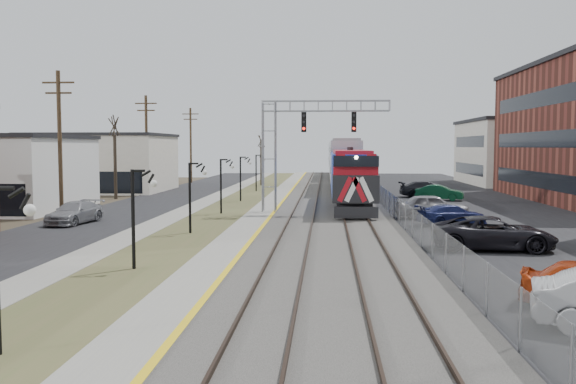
{
  "coord_description": "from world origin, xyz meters",
  "views": [
    {
      "loc": [
        3.61,
        -15.41,
        4.9
      ],
      "look_at": [
        1.67,
        15.19,
        2.6
      ],
      "focal_mm": 38.0,
      "sensor_mm": 36.0,
      "label": 1
    }
  ],
  "objects": [
    {
      "name": "car_lot_c",
      "position": [
        11.45,
        13.53,
        0.79
      ],
      "size": [
        5.85,
        2.97,
        1.58
      ],
      "primitive_type": "imported",
      "rotation": [
        0.0,
        0.0,
        1.51
      ],
      "color": "black",
      "rests_on": "ground"
    },
    {
      "name": "fence",
      "position": [
        8.2,
        35.0,
        0.8
      ],
      "size": [
        0.04,
        120.0,
        1.6
      ],
      "primitive_type": "cube",
      "color": "gray",
      "rests_on": "ground"
    },
    {
      "name": "car_lot_f",
      "position": [
        13.79,
        40.08,
        0.7
      ],
      "size": [
        4.47,
        2.59,
        1.39
      ],
      "primitive_type": "imported",
      "rotation": [
        0.0,
        0.0,
        1.29
      ],
      "color": "#0D4224",
      "rests_on": "ground"
    },
    {
      "name": "ground",
      "position": [
        0.0,
        0.0,
        0.0
      ],
      "size": [
        160.0,
        160.0,
        0.0
      ],
      "primitive_type": "plane",
      "color": "#473D2D",
      "rests_on": "ground"
    },
    {
      "name": "track_far",
      "position": [
        5.5,
        35.0,
        0.28
      ],
      "size": [
        1.58,
        120.0,
        0.15
      ],
      "color": "#2D2119",
      "rests_on": "ballast_bed"
    },
    {
      "name": "platform_edge",
      "position": [
        -0.12,
        35.0,
        0.24
      ],
      "size": [
        0.24,
        120.0,
        0.01
      ],
      "primitive_type": "cube",
      "color": "gold",
      "rests_on": "platform"
    },
    {
      "name": "sidewalk",
      "position": [
        -7.0,
        35.0,
        0.04
      ],
      "size": [
        2.0,
        120.0,
        0.08
      ],
      "primitive_type": "cube",
      "color": "gray",
      "rests_on": "ground"
    },
    {
      "name": "parking_lot",
      "position": [
        16.0,
        35.0,
        0.02
      ],
      "size": [
        16.0,
        120.0,
        0.04
      ],
      "primitive_type": "cube",
      "color": "black",
      "rests_on": "ground"
    },
    {
      "name": "ballast_bed",
      "position": [
        4.0,
        35.0,
        0.1
      ],
      "size": [
        8.0,
        120.0,
        0.2
      ],
      "primitive_type": "cube",
      "color": "#595651",
      "rests_on": "ground"
    },
    {
      "name": "utility_poles",
      "position": [
        -14.5,
        25.0,
        5.0
      ],
      "size": [
        0.28,
        80.28,
        10.0
      ],
      "color": "#4C3823",
      "rests_on": "ground"
    },
    {
      "name": "lampposts",
      "position": [
        -4.0,
        18.29,
        2.0
      ],
      "size": [
        0.14,
        62.14,
        4.0
      ],
      "color": "black",
      "rests_on": "ground"
    },
    {
      "name": "street_west",
      "position": [
        -11.5,
        35.0,
        0.02
      ],
      "size": [
        7.0,
        120.0,
        0.04
      ],
      "primitive_type": "cube",
      "color": "black",
      "rests_on": "ground"
    },
    {
      "name": "car_lot_d",
      "position": [
        11.35,
        22.53,
        0.64
      ],
      "size": [
        4.72,
        3.04,
        1.27
      ],
      "primitive_type": "imported",
      "rotation": [
        0.0,
        0.0,
        1.88
      ],
      "color": "#151C4C",
      "rests_on": "ground"
    },
    {
      "name": "bare_trees",
      "position": [
        -12.66,
        38.91,
        2.7
      ],
      "size": [
        12.3,
        42.3,
        5.95
      ],
      "color": "#382D23",
      "rests_on": "ground"
    },
    {
      "name": "signal_gantry",
      "position": [
        1.22,
        27.99,
        5.59
      ],
      "size": [
        9.0,
        1.07,
        8.15
      ],
      "color": "gray",
      "rests_on": "ground"
    },
    {
      "name": "grass_median",
      "position": [
        -4.0,
        35.0,
        0.03
      ],
      "size": [
        4.0,
        120.0,
        0.06
      ],
      "primitive_type": "cube",
      "color": "#484F2A",
      "rests_on": "ground"
    },
    {
      "name": "platform",
      "position": [
        -1.0,
        35.0,
        0.12
      ],
      "size": [
        2.0,
        120.0,
        0.24
      ],
      "primitive_type": "cube",
      "color": "gray",
      "rests_on": "ground"
    },
    {
      "name": "car_lot_g",
      "position": [
        13.24,
        43.44,
        0.76
      ],
      "size": [
        5.37,
        2.46,
        1.52
      ],
      "primitive_type": "imported",
      "rotation": [
        0.0,
        0.0,
        1.63
      ],
      "color": "black",
      "rests_on": "ground"
    },
    {
      "name": "car_street_b",
      "position": [
        -12.26,
        21.86,
        0.69
      ],
      "size": [
        2.6,
        4.99,
        1.38
      ],
      "primitive_type": "imported",
      "rotation": [
        0.0,
        0.0,
        -0.14
      ],
      "color": "gray",
      "rests_on": "ground"
    },
    {
      "name": "train",
      "position": [
        5.5,
        67.81,
        2.92
      ],
      "size": [
        3.0,
        85.85,
        5.33
      ],
      "color": "#1638B4",
      "rests_on": "ground"
    },
    {
      "name": "car_lot_e",
      "position": [
        10.75,
        25.94,
        0.83
      ],
      "size": [
        4.91,
        2.07,
        1.66
      ],
      "primitive_type": "imported",
      "rotation": [
        0.0,
        0.0,
        1.6
      ],
      "color": "gray",
      "rests_on": "ground"
    },
    {
      "name": "track_near",
      "position": [
        2.0,
        35.0,
        0.28
      ],
      "size": [
        1.58,
        120.0,
        0.15
      ],
      "color": "#2D2119",
      "rests_on": "ballast_bed"
    }
  ]
}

